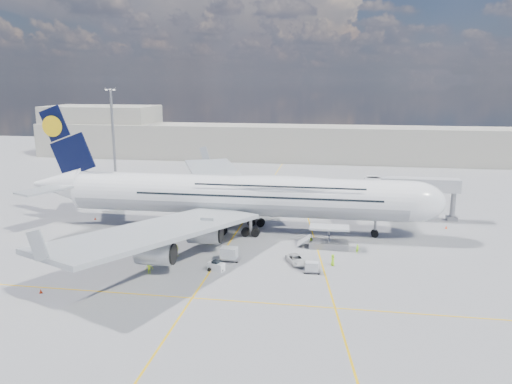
# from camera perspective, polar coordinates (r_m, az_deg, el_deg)

# --- Properties ---
(ground) EXTENTS (300.00, 300.00, 0.00)m
(ground) POSITION_cam_1_polar(r_m,az_deg,el_deg) (84.19, -3.45, -6.37)
(ground) COLOR gray
(ground) RESTS_ON ground
(taxi_line_main) EXTENTS (0.25, 220.00, 0.01)m
(taxi_line_main) POSITION_cam_1_polar(r_m,az_deg,el_deg) (84.19, -3.45, -6.37)
(taxi_line_main) COLOR yellow
(taxi_line_main) RESTS_ON ground
(taxi_line_cross) EXTENTS (120.00, 0.25, 0.01)m
(taxi_line_cross) POSITION_cam_1_polar(r_m,az_deg,el_deg) (66.20, -7.29, -11.92)
(taxi_line_cross) COLOR yellow
(taxi_line_cross) RESTS_ON ground
(taxi_line_diag) EXTENTS (14.16, 99.06, 0.01)m
(taxi_line_diag) POSITION_cam_1_polar(r_m,az_deg,el_deg) (91.88, 6.51, -4.79)
(taxi_line_diag) COLOR yellow
(taxi_line_diag) RESTS_ON ground
(airliner) EXTENTS (77.26, 79.15, 23.71)m
(airliner) POSITION_cam_1_polar(r_m,az_deg,el_deg) (91.66, -1.99, -0.30)
(airliner) COLOR white
(airliner) RESTS_ON ground
(jet_bridge) EXTENTS (18.80, 12.10, 8.50)m
(jet_bridge) POSITION_cam_1_polar(r_m,az_deg,el_deg) (101.40, 15.87, 0.47)
(jet_bridge) COLOR #B7B7BC
(jet_bridge) RESTS_ON ground
(cargo_loader) EXTENTS (8.53, 3.20, 3.67)m
(cargo_loader) POSITION_cam_1_polar(r_m,az_deg,el_deg) (84.66, 8.21, -5.48)
(cargo_loader) COLOR silver
(cargo_loader) RESTS_ON ground
(light_mast) EXTENTS (3.00, 0.70, 25.50)m
(light_mast) POSITION_cam_1_polar(r_m,az_deg,el_deg) (136.23, -16.00, 6.19)
(light_mast) COLOR gray
(light_mast) RESTS_ON ground
(terminal) EXTENTS (180.00, 16.00, 12.00)m
(terminal) POSITION_cam_1_polar(r_m,az_deg,el_deg) (174.83, 3.34, 5.61)
(terminal) COLOR #B2AD9E
(terminal) RESTS_ON ground
(hangar) EXTENTS (40.00, 22.00, 18.00)m
(hangar) POSITION_cam_1_polar(r_m,az_deg,el_deg) (198.91, -17.13, 6.80)
(hangar) COLOR #B2AD9E
(hangar) RESTS_ON ground
(tree_line) EXTENTS (160.00, 6.00, 8.00)m
(tree_line) POSITION_cam_1_polar(r_m,az_deg,el_deg) (220.01, 15.05, 6.13)
(tree_line) COLOR #193814
(tree_line) RESTS_ON ground
(dolly_row_a) EXTENTS (2.95, 1.92, 1.73)m
(dolly_row_a) POSITION_cam_1_polar(r_m,az_deg,el_deg) (81.87, -12.86, -6.55)
(dolly_row_a) COLOR gray
(dolly_row_a) RESTS_ON ground
(dolly_row_b) EXTENTS (2.92, 2.13, 0.38)m
(dolly_row_b) POSITION_cam_1_polar(r_m,az_deg,el_deg) (81.15, -9.80, -7.06)
(dolly_row_b) COLOR gray
(dolly_row_b) RESTS_ON ground
(dolly_row_c) EXTENTS (3.37, 1.87, 0.49)m
(dolly_row_c) POSITION_cam_1_polar(r_m,az_deg,el_deg) (85.81, -14.35, -6.12)
(dolly_row_c) COLOR gray
(dolly_row_c) RESTS_ON ground
(dolly_back) EXTENTS (3.52, 2.72, 1.97)m
(dolly_back) POSITION_cam_1_polar(r_m,az_deg,el_deg) (84.42, -14.18, -5.94)
(dolly_back) COLOR gray
(dolly_back) RESTS_ON ground
(dolly_nose_far) EXTENTS (2.57, 1.38, 1.62)m
(dolly_nose_far) POSITION_cam_1_polar(r_m,az_deg,el_deg) (73.74, 6.40, -8.53)
(dolly_nose_far) COLOR gray
(dolly_nose_far) RESTS_ON ground
(dolly_nose_near) EXTENTS (3.53, 2.02, 2.17)m
(dolly_nose_near) POSITION_cam_1_polar(r_m,az_deg,el_deg) (77.91, -3.12, -7.05)
(dolly_nose_near) COLOR gray
(dolly_nose_near) RESTS_ON ground
(baggage_tug) EXTENTS (2.76, 1.97, 1.57)m
(baggage_tug) POSITION_cam_1_polar(r_m,az_deg,el_deg) (74.39, -4.59, -8.44)
(baggage_tug) COLOR white
(baggage_tug) RESTS_ON ground
(catering_truck_inner) EXTENTS (7.29, 3.24, 4.25)m
(catering_truck_inner) POSITION_cam_1_polar(r_m,az_deg,el_deg) (118.11, -2.54, 0.22)
(catering_truck_inner) COLOR gray
(catering_truck_inner) RESTS_ON ground
(catering_truck_outer) EXTENTS (6.48, 2.63, 3.83)m
(catering_truck_outer) POSITION_cam_1_polar(r_m,az_deg,el_deg) (131.82, -2.93, 1.43)
(catering_truck_outer) COLOR gray
(catering_truck_outer) RESTS_ON ground
(service_van) EXTENTS (4.02, 5.28, 1.33)m
(service_van) POSITION_cam_1_polar(r_m,az_deg,el_deg) (76.98, 4.61, -7.72)
(service_van) COLOR silver
(service_van) RESTS_ON ground
(crew_nose) EXTENTS (0.66, 0.65, 1.54)m
(crew_nose) POSITION_cam_1_polar(r_m,az_deg,el_deg) (82.77, 11.50, -6.39)
(crew_nose) COLOR #A3FF1A
(crew_nose) RESTS_ON ground
(crew_loader) EXTENTS (0.90, 0.96, 1.58)m
(crew_loader) POSITION_cam_1_polar(r_m,az_deg,el_deg) (84.87, 6.28, -5.71)
(crew_loader) COLOR #CCFE1A
(crew_loader) RESTS_ON ground
(crew_wing) EXTENTS (0.77, 1.25, 1.99)m
(crew_wing) POSITION_cam_1_polar(r_m,az_deg,el_deg) (80.80, -9.06, -6.60)
(crew_wing) COLOR #E8FF1A
(crew_wing) RESTS_ON ground
(crew_van) EXTENTS (0.69, 0.95, 1.79)m
(crew_van) POSITION_cam_1_polar(r_m,az_deg,el_deg) (76.84, 8.76, -7.69)
(crew_van) COLOR #9AE618
(crew_van) RESTS_ON ground
(crew_tug) EXTENTS (1.35, 1.05, 1.84)m
(crew_tug) POSITION_cam_1_polar(r_m,az_deg,el_deg) (74.67, -12.12, -8.43)
(crew_tug) COLOR #C6FF1A
(crew_tug) RESTS_ON ground
(cone_nose) EXTENTS (0.46, 0.46, 0.59)m
(cone_nose) POSITION_cam_1_polar(r_m,az_deg,el_deg) (101.07, 20.91, -3.77)
(cone_nose) COLOR red
(cone_nose) RESTS_ON ground
(cone_wing_left_inner) EXTENTS (0.50, 0.50, 0.63)m
(cone_wing_left_inner) POSITION_cam_1_polar(r_m,az_deg,el_deg) (104.49, -9.00, -2.54)
(cone_wing_left_inner) COLOR red
(cone_wing_left_inner) RESTS_ON ground
(cone_wing_left_outer) EXTENTS (0.44, 0.44, 0.55)m
(cone_wing_left_outer) POSITION_cam_1_polar(r_m,az_deg,el_deg) (116.00, -3.49, -0.90)
(cone_wing_left_outer) COLOR red
(cone_wing_left_outer) RESTS_ON ground
(cone_wing_right_inner) EXTENTS (0.38, 0.38, 0.48)m
(cone_wing_right_inner) POSITION_cam_1_polar(r_m,az_deg,el_deg) (77.21, -12.13, -8.26)
(cone_wing_right_inner) COLOR red
(cone_wing_right_inner) RESTS_ON ground
(cone_wing_right_outer) EXTENTS (0.45, 0.45, 0.57)m
(cone_wing_right_outer) POSITION_cam_1_polar(r_m,az_deg,el_deg) (72.73, -23.39, -10.36)
(cone_wing_right_outer) COLOR red
(cone_wing_right_outer) RESTS_ON ground
(cone_tail) EXTENTS (0.43, 0.43, 0.55)m
(cone_tail) POSITION_cam_1_polar(r_m,az_deg,el_deg) (105.45, -17.91, -2.89)
(cone_tail) COLOR red
(cone_tail) RESTS_ON ground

